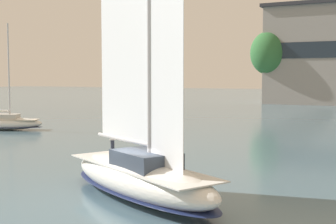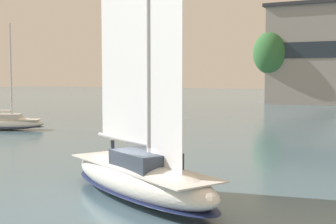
% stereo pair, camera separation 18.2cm
% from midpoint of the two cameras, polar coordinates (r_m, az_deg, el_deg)
% --- Properties ---
extents(ground_plane, '(400.00, 400.00, 0.00)m').
position_cam_midpoint_polar(ground_plane, '(22.68, -3.30, -10.37)').
color(ground_plane, slate).
extents(tree_shore_center, '(7.47, 7.47, 15.37)m').
position_cam_midpoint_polar(tree_shore_center, '(101.97, 12.47, 7.02)').
color(tree_shore_center, brown).
rests_on(tree_shore_center, ground).
extents(sailboat_main, '(11.40, 8.03, 15.43)m').
position_cam_midpoint_polar(sailboat_main, '(22.39, -3.28, -7.41)').
color(sailboat_main, white).
rests_on(sailboat_main, ground).
extents(sailboat_moored_near_marina, '(8.50, 5.81, 11.46)m').
position_cam_midpoint_polar(sailboat_moored_near_marina, '(53.71, -19.01, -1.24)').
color(sailboat_moored_near_marina, white).
rests_on(sailboat_moored_near_marina, ground).
extents(sailboat_moored_mid_channel, '(2.23, 6.47, 8.76)m').
position_cam_midpoint_polar(sailboat_moored_mid_channel, '(96.40, -1.76, 1.24)').
color(sailboat_moored_mid_channel, silver).
rests_on(sailboat_moored_mid_channel, ground).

